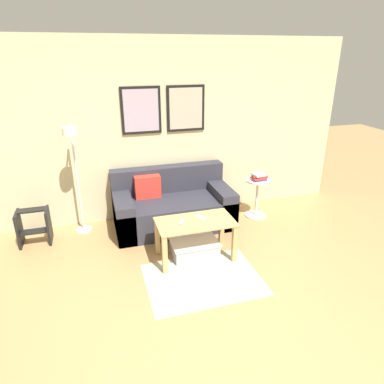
{
  "coord_description": "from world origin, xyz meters",
  "views": [
    {
      "loc": [
        -1.01,
        -1.68,
        2.34
      ],
      "look_at": [
        0.03,
        1.78,
        0.85
      ],
      "focal_mm": 32.0,
      "sensor_mm": 36.0,
      "label": 1
    }
  ],
  "objects_px": {
    "couch": "(172,206)",
    "remote_control": "(182,222)",
    "book_stack": "(259,177)",
    "coffee_table": "(195,229)",
    "cell_phone": "(201,217)",
    "storage_bin": "(194,248)",
    "step_stool": "(34,226)",
    "floor_lamp": "(75,163)",
    "side_table": "(257,194)"
  },
  "relations": [
    {
      "from": "coffee_table",
      "to": "book_stack",
      "type": "distance_m",
      "value": 1.5
    },
    {
      "from": "cell_phone",
      "to": "step_stool",
      "type": "distance_m",
      "value": 2.19
    },
    {
      "from": "step_stool",
      "to": "book_stack",
      "type": "bearing_deg",
      "value": -2.07
    },
    {
      "from": "couch",
      "to": "remote_control",
      "type": "distance_m",
      "value": 0.94
    },
    {
      "from": "couch",
      "to": "book_stack",
      "type": "bearing_deg",
      "value": -4.43
    },
    {
      "from": "couch",
      "to": "step_stool",
      "type": "distance_m",
      "value": 1.85
    },
    {
      "from": "coffee_table",
      "to": "floor_lamp",
      "type": "distance_m",
      "value": 1.75
    },
    {
      "from": "floor_lamp",
      "to": "step_stool",
      "type": "bearing_deg",
      "value": -177.06
    },
    {
      "from": "coffee_table",
      "to": "book_stack",
      "type": "relative_size",
      "value": 3.94
    },
    {
      "from": "remote_control",
      "to": "step_stool",
      "type": "relative_size",
      "value": 0.33
    },
    {
      "from": "cell_phone",
      "to": "side_table",
      "type": "bearing_deg",
      "value": 15.41
    },
    {
      "from": "side_table",
      "to": "cell_phone",
      "type": "bearing_deg",
      "value": -146.32
    },
    {
      "from": "book_stack",
      "to": "remote_control",
      "type": "relative_size",
      "value": 1.56
    },
    {
      "from": "book_stack",
      "to": "remote_control",
      "type": "distance_m",
      "value": 1.62
    },
    {
      "from": "coffee_table",
      "to": "step_stool",
      "type": "xyz_separation_m",
      "value": [
        -1.9,
        0.93,
        -0.14
      ]
    },
    {
      "from": "book_stack",
      "to": "coffee_table",
      "type": "bearing_deg",
      "value": -146.44
    },
    {
      "from": "coffee_table",
      "to": "cell_phone",
      "type": "distance_m",
      "value": 0.16
    },
    {
      "from": "side_table",
      "to": "book_stack",
      "type": "relative_size",
      "value": 2.51
    },
    {
      "from": "couch",
      "to": "cell_phone",
      "type": "relative_size",
      "value": 11.78
    },
    {
      "from": "cell_phone",
      "to": "step_stool",
      "type": "bearing_deg",
      "value": 138.38
    },
    {
      "from": "storage_bin",
      "to": "book_stack",
      "type": "distance_m",
      "value": 1.55
    },
    {
      "from": "side_table",
      "to": "cell_phone",
      "type": "height_order",
      "value": "side_table"
    },
    {
      "from": "storage_bin",
      "to": "remote_control",
      "type": "relative_size",
      "value": 3.82
    },
    {
      "from": "storage_bin",
      "to": "couch",
      "type": "bearing_deg",
      "value": 94.19
    },
    {
      "from": "book_stack",
      "to": "cell_phone",
      "type": "distance_m",
      "value": 1.37
    },
    {
      "from": "storage_bin",
      "to": "floor_lamp",
      "type": "xyz_separation_m",
      "value": [
        -1.31,
        0.91,
        0.94
      ]
    },
    {
      "from": "couch",
      "to": "floor_lamp",
      "type": "height_order",
      "value": "floor_lamp"
    },
    {
      "from": "couch",
      "to": "side_table",
      "type": "xyz_separation_m",
      "value": [
        1.29,
        -0.09,
        0.07
      ]
    },
    {
      "from": "cell_phone",
      "to": "floor_lamp",
      "type": "bearing_deg",
      "value": 129.14
    },
    {
      "from": "coffee_table",
      "to": "cell_phone",
      "type": "bearing_deg",
      "value": 37.97
    },
    {
      "from": "step_stool",
      "to": "side_table",
      "type": "bearing_deg",
      "value": -1.86
    },
    {
      "from": "side_table",
      "to": "step_stool",
      "type": "height_order",
      "value": "side_table"
    },
    {
      "from": "floor_lamp",
      "to": "book_stack",
      "type": "relative_size",
      "value": 6.45
    },
    {
      "from": "storage_bin",
      "to": "side_table",
      "type": "bearing_deg",
      "value": 32.5
    },
    {
      "from": "side_table",
      "to": "step_stool",
      "type": "distance_m",
      "value": 3.14
    },
    {
      "from": "cell_phone",
      "to": "couch",
      "type": "bearing_deg",
      "value": 81.78
    },
    {
      "from": "remote_control",
      "to": "side_table",
      "type": "bearing_deg",
      "value": 59.6
    },
    {
      "from": "couch",
      "to": "book_stack",
      "type": "relative_size",
      "value": 7.06
    },
    {
      "from": "coffee_table",
      "to": "side_table",
      "type": "relative_size",
      "value": 1.57
    },
    {
      "from": "floor_lamp",
      "to": "side_table",
      "type": "relative_size",
      "value": 2.57
    },
    {
      "from": "storage_bin",
      "to": "step_stool",
      "type": "xyz_separation_m",
      "value": [
        -1.91,
        0.88,
        0.15
      ]
    },
    {
      "from": "storage_bin",
      "to": "step_stool",
      "type": "relative_size",
      "value": 1.25
    },
    {
      "from": "cell_phone",
      "to": "book_stack",
      "type": "bearing_deg",
      "value": 14.91
    },
    {
      "from": "floor_lamp",
      "to": "remote_control",
      "type": "height_order",
      "value": "floor_lamp"
    },
    {
      "from": "coffee_table",
      "to": "floor_lamp",
      "type": "xyz_separation_m",
      "value": [
        -1.3,
        0.96,
        0.65
      ]
    },
    {
      "from": "coffee_table",
      "to": "book_stack",
      "type": "height_order",
      "value": "book_stack"
    },
    {
      "from": "book_stack",
      "to": "step_stool",
      "type": "relative_size",
      "value": 0.51
    },
    {
      "from": "side_table",
      "to": "cell_phone",
      "type": "distance_m",
      "value": 1.38
    },
    {
      "from": "coffee_table",
      "to": "storage_bin",
      "type": "bearing_deg",
      "value": 84.5
    },
    {
      "from": "coffee_table",
      "to": "storage_bin",
      "type": "xyz_separation_m",
      "value": [
        0.0,
        0.05,
        -0.29
      ]
    }
  ]
}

